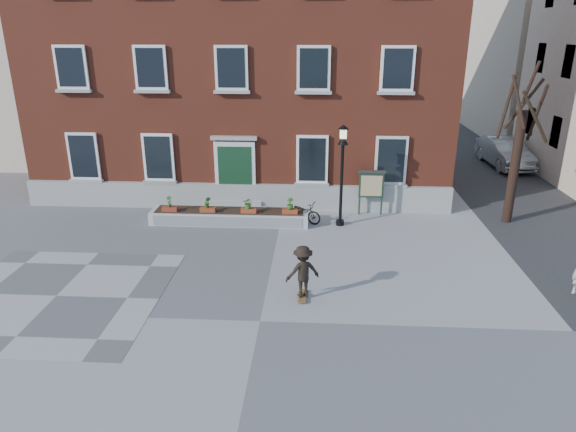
# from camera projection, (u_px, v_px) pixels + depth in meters

# --- Properties ---
(ground) EXTENTS (100.00, 100.00, 0.00)m
(ground) POSITION_uv_depth(u_px,v_px,m) (260.00, 321.00, 13.47)
(ground) COLOR gray
(ground) RESTS_ON ground
(checker_patch) EXTENTS (6.00, 6.00, 0.01)m
(checker_patch) POSITION_uv_depth(u_px,v_px,m) (56.00, 296.00, 14.74)
(checker_patch) COLOR #535356
(checker_patch) RESTS_ON ground
(bicycle) EXTENTS (1.72, 1.25, 0.86)m
(bicycle) POSITION_uv_depth(u_px,v_px,m) (302.00, 212.00, 20.25)
(bicycle) COLOR black
(bicycle) RESTS_ON ground
(parked_car) EXTENTS (1.98, 4.93, 1.59)m
(parked_car) POSITION_uv_depth(u_px,v_px,m) (505.00, 152.00, 28.42)
(parked_car) COLOR #A6A8AB
(parked_car) RESTS_ON ground
(brick_building) EXTENTS (18.40, 10.85, 12.60)m
(brick_building) POSITION_uv_depth(u_px,v_px,m) (248.00, 50.00, 24.52)
(brick_building) COLOR brown
(brick_building) RESTS_ON ground
(planter_assembly) EXTENTS (6.20, 1.12, 1.15)m
(planter_assembly) POSITION_uv_depth(u_px,v_px,m) (230.00, 216.00, 20.20)
(planter_assembly) COLOR silver
(planter_assembly) RESTS_ON ground
(bare_tree) EXTENTS (1.83, 1.83, 6.16)m
(bare_tree) POSITION_uv_depth(u_px,v_px,m) (517.00, 153.00, 19.52)
(bare_tree) COLOR black
(bare_tree) RESTS_ON ground
(lamp_post) EXTENTS (0.40, 0.40, 3.93)m
(lamp_post) POSITION_uv_depth(u_px,v_px,m) (342.00, 162.00, 19.23)
(lamp_post) COLOR black
(lamp_post) RESTS_ON ground
(notice_board) EXTENTS (1.10, 0.16, 1.87)m
(notice_board) POSITION_uv_depth(u_px,v_px,m) (371.00, 185.00, 20.79)
(notice_board) COLOR #1B3628
(notice_board) RESTS_ON ground
(skateboarder) EXTENTS (1.12, 0.89, 1.60)m
(skateboarder) POSITION_uv_depth(u_px,v_px,m) (303.00, 271.00, 14.36)
(skateboarder) COLOR brown
(skateboarder) RESTS_ON ground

